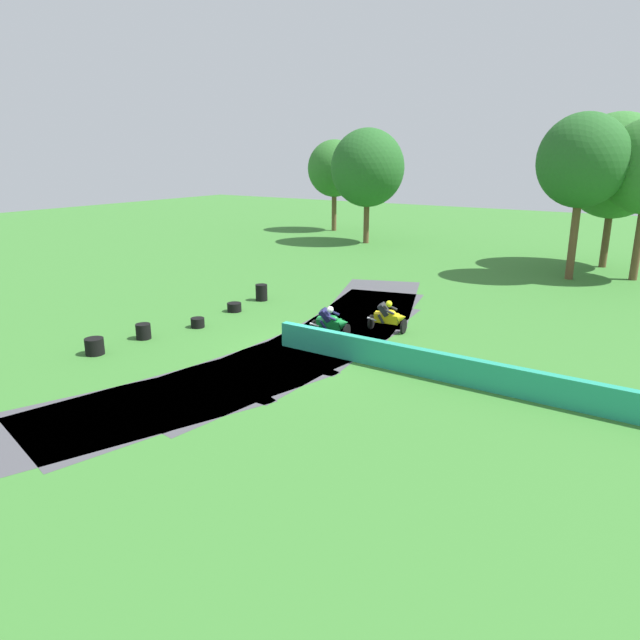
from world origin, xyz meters
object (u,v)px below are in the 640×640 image
Objects in this scene: motorcycle_chase_yellow at (388,317)px; tire_stack_mid_a at (143,331)px; tire_stack_mid_b at (198,323)px; tire_stack_far at (234,307)px; tire_stack_extra_a at (262,292)px; tire_stack_near at (95,346)px; motorcycle_lead_green at (331,322)px.

motorcycle_chase_yellow is 2.80× the size of tire_stack_mid_a.
tire_stack_mid_b is 0.87× the size of tire_stack_far.
tire_stack_extra_a reaches higher than tire_stack_mid_a.
motorcycle_chase_yellow reaches higher than tire_stack_extra_a.
motorcycle_chase_yellow is 2.10× the size of tire_stack_extra_a.
tire_stack_extra_a is at bearing 90.07° from tire_stack_near.
tire_stack_far is at bearing -83.45° from tire_stack_extra_a.
motorcycle_lead_green is 7.32m from tire_stack_mid_a.
tire_stack_far is 0.81× the size of tire_stack_extra_a.
tire_stack_mid_a is 7.33m from tire_stack_extra_a.
tire_stack_mid_b is (-6.91, -3.79, -0.44)m from motorcycle_chase_yellow.
motorcycle_lead_green is at bearing 19.35° from tire_stack_mid_b.
tire_stack_mid_b is (0.66, 4.48, -0.10)m from tire_stack_near.
tire_stack_mid_a is (0.02, 2.19, 0.00)m from tire_stack_near.
tire_stack_near is (-7.57, -8.27, -0.34)m from motorcycle_chase_yellow.
tire_stack_mid_b is (0.64, 2.28, -0.10)m from tire_stack_mid_a.
tire_stack_far is at bearing 87.33° from tire_stack_mid_a.
motorcycle_lead_green is at bearing -8.42° from tire_stack_far.
tire_stack_mid_b is at bearing -160.65° from motorcycle_lead_green.
tire_stack_extra_a reaches higher than tire_stack_near.
tire_stack_mid_a is at bearing 89.51° from tire_stack_near.
tire_stack_near is 1.11× the size of tire_stack_mid_a.
tire_stack_extra_a is (-7.58, 1.26, -0.24)m from motorcycle_chase_yellow.
tire_stack_near is at bearing -98.43° from tire_stack_mid_b.
tire_stack_near is 7.22m from tire_stack_far.
tire_stack_far is 2.33m from tire_stack_extra_a.
tire_stack_mid_a is at bearing -145.26° from motorcycle_lead_green.
tire_stack_near is at bearing -132.49° from motorcycle_chase_yellow.
tire_stack_mid_a is at bearing -105.76° from tire_stack_mid_b.
motorcycle_lead_green is at bearing -27.60° from tire_stack_extra_a.
tire_stack_near is 9.52m from tire_stack_extra_a.
tire_stack_extra_a is (-0.26, 2.30, 0.20)m from tire_stack_far.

